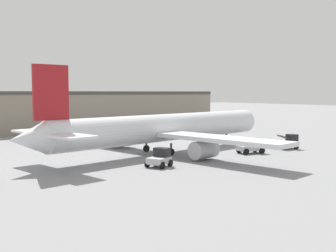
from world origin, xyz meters
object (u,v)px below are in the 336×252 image
(airplane, at_px, (163,129))
(belt_loader_truck, at_px, (288,142))
(ground_crew_worker, at_px, (243,142))
(baggage_tug, at_px, (253,146))
(pushback_tug, at_px, (160,158))

(airplane, bearing_deg, belt_loader_truck, -32.87)
(ground_crew_worker, relative_size, baggage_tug, 0.45)
(airplane, height_order, baggage_tug, airplane)
(ground_crew_worker, distance_m, baggage_tug, 4.44)
(airplane, relative_size, pushback_tug, 13.71)
(belt_loader_truck, bearing_deg, airplane, 170.22)
(ground_crew_worker, xyz_separation_m, baggage_tug, (-2.14, -3.89, 0.03))
(belt_loader_truck, xyz_separation_m, pushback_tug, (-23.02, -0.96, -0.06))
(airplane, distance_m, belt_loader_truck, 18.44)
(airplane, xyz_separation_m, baggage_tug, (9.47, -7.24, -2.32))
(belt_loader_truck, height_order, pushback_tug, belt_loader_truck)
(baggage_tug, bearing_deg, pushback_tug, -164.00)
(pushback_tug, bearing_deg, airplane, 28.67)
(pushback_tug, bearing_deg, baggage_tug, -20.50)
(baggage_tug, bearing_deg, belt_loader_truck, 11.53)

